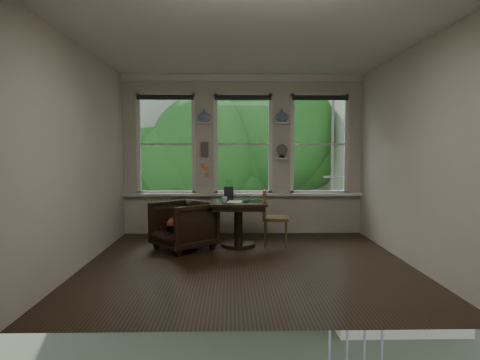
{
  "coord_description": "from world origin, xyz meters",
  "views": [
    {
      "loc": [
        -0.23,
        -5.9,
        1.59
      ],
      "look_at": [
        -0.09,
        0.9,
        1.11
      ],
      "focal_mm": 32.0,
      "sensor_mm": 36.0,
      "label": 1
    }
  ],
  "objects_px": {
    "table": "(238,224)",
    "mug": "(224,199)",
    "side_chair_right": "(276,218)",
    "armchair_left": "(183,225)",
    "laptop": "(251,200)"
  },
  "relations": [
    {
      "from": "armchair_left",
      "to": "laptop",
      "type": "bearing_deg",
      "value": 61.3
    },
    {
      "from": "armchair_left",
      "to": "side_chair_right",
      "type": "xyz_separation_m",
      "value": [
        1.51,
        0.28,
        0.07
      ]
    },
    {
      "from": "armchair_left",
      "to": "laptop",
      "type": "distance_m",
      "value": 1.18
    },
    {
      "from": "side_chair_right",
      "to": "mug",
      "type": "relative_size",
      "value": 9.86
    },
    {
      "from": "side_chair_right",
      "to": "mug",
      "type": "xyz_separation_m",
      "value": [
        -0.85,
        -0.18,
        0.33
      ]
    },
    {
      "from": "armchair_left",
      "to": "mug",
      "type": "height_order",
      "value": "mug"
    },
    {
      "from": "table",
      "to": "laptop",
      "type": "bearing_deg",
      "value": 1.5
    },
    {
      "from": "mug",
      "to": "laptop",
      "type": "bearing_deg",
      "value": 13.97
    },
    {
      "from": "table",
      "to": "laptop",
      "type": "height_order",
      "value": "laptop"
    },
    {
      "from": "side_chair_right",
      "to": "laptop",
      "type": "height_order",
      "value": "side_chair_right"
    },
    {
      "from": "table",
      "to": "mug",
      "type": "height_order",
      "value": "mug"
    },
    {
      "from": "table",
      "to": "side_chair_right",
      "type": "relative_size",
      "value": 0.98
    },
    {
      "from": "armchair_left",
      "to": "side_chair_right",
      "type": "distance_m",
      "value": 1.54
    },
    {
      "from": "armchair_left",
      "to": "laptop",
      "type": "relative_size",
      "value": 2.35
    },
    {
      "from": "table",
      "to": "mug",
      "type": "distance_m",
      "value": 0.49
    }
  ]
}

